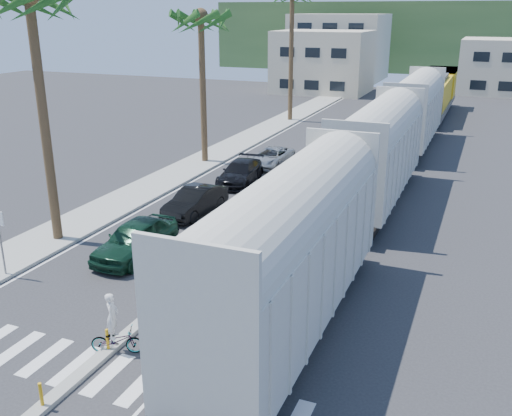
# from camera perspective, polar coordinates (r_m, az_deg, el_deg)

# --- Properties ---
(ground) EXTENTS (140.00, 140.00, 0.00)m
(ground) POSITION_cam_1_polar(r_m,az_deg,el_deg) (20.27, -12.81, -12.47)
(ground) COLOR #28282B
(ground) RESTS_ON ground
(sidewalk) EXTENTS (3.00, 90.00, 0.15)m
(sidewalk) POSITION_cam_1_polar(r_m,az_deg,el_deg) (44.47, -3.57, 5.59)
(sidewalk) COLOR gray
(sidewalk) RESTS_ON ground
(rails) EXTENTS (1.56, 100.00, 0.06)m
(rails) POSITION_cam_1_polar(r_m,az_deg,el_deg) (43.49, 14.52, 4.64)
(rails) COLOR black
(rails) RESTS_ON ground
(median) EXTENTS (0.45, 60.00, 0.85)m
(median) POSITION_cam_1_polar(r_m,az_deg,el_deg) (36.89, 4.97, 2.73)
(median) COLOR gray
(median) RESTS_ON ground
(crosswalk) EXTENTS (14.00, 2.20, 0.01)m
(crosswalk) POSITION_cam_1_polar(r_m,az_deg,el_deg) (18.95, -16.35, -15.22)
(crosswalk) COLOR silver
(crosswalk) RESTS_ON ground
(lane_markings) EXTENTS (9.42, 90.00, 0.01)m
(lane_markings) POSITION_cam_1_polar(r_m,az_deg,el_deg) (42.17, 4.25, 4.72)
(lane_markings) COLOR silver
(lane_markings) RESTS_ON ground
(freight_train) EXTENTS (3.00, 60.94, 5.85)m
(freight_train) POSITION_cam_1_polar(r_m,az_deg,el_deg) (38.04, 13.76, 7.13)
(freight_train) COLOR beige
(freight_train) RESTS_ON ground
(palm_trees) EXTENTS (3.50, 37.20, 13.75)m
(palm_trees) POSITION_cam_1_polar(r_m,az_deg,el_deg) (41.00, -4.84, 19.55)
(palm_trees) COLOR brown
(palm_trees) RESTS_ON ground
(buildings) EXTENTS (38.00, 27.00, 10.00)m
(buildings) POSITION_cam_1_polar(r_m,az_deg,el_deg) (87.38, 11.53, 14.76)
(buildings) COLOR beige
(buildings) RESTS_ON ground
(hillside) EXTENTS (80.00, 20.00, 12.00)m
(hillside) POSITION_cam_1_polar(r_m,az_deg,el_deg) (114.44, 17.78, 16.03)
(hillside) COLOR #385628
(hillside) RESTS_ON ground
(car_lead) EXTENTS (2.12, 4.96, 1.67)m
(car_lead) POSITION_cam_1_polar(r_m,az_deg,el_deg) (25.98, -11.96, -3.04)
(car_lead) COLOR #103120
(car_lead) RESTS_ON ground
(car_second) EXTENTS (2.33, 4.80, 1.49)m
(car_second) POSITION_cam_1_polar(r_m,az_deg,el_deg) (30.85, -6.11, 0.67)
(car_second) COLOR black
(car_second) RESTS_ON ground
(car_third) EXTENTS (2.79, 5.21, 1.42)m
(car_third) POSITION_cam_1_polar(r_m,az_deg,el_deg) (36.39, -1.59, 3.58)
(car_third) COLOR black
(car_third) RESTS_ON ground
(car_rear) EXTENTS (2.59, 4.80, 1.27)m
(car_rear) POSITION_cam_1_polar(r_m,az_deg,el_deg) (40.58, 1.55, 5.12)
(car_rear) COLOR #A5A7AA
(car_rear) RESTS_ON ground
(cyclist) EXTENTS (1.73, 2.09, 2.10)m
(cyclist) POSITION_cam_1_polar(r_m,az_deg,el_deg) (19.20, -13.82, -12.20)
(cyclist) COLOR #9EA0A5
(cyclist) RESTS_ON ground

